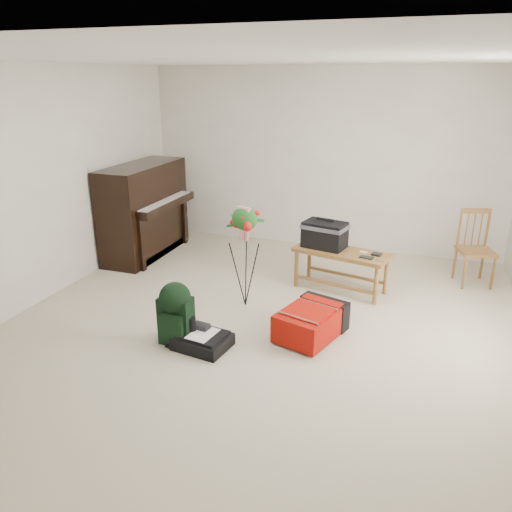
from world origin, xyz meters
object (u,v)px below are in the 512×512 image
at_px(dining_chair, 476,249).
at_px(red_suitcase, 312,319).
at_px(flower_stand, 245,257).
at_px(piano, 145,212).
at_px(bench, 329,241).
at_px(black_duffel, 202,340).
at_px(green_backpack, 175,310).

height_order(dining_chair, red_suitcase, dining_chair).
xyz_separation_m(red_suitcase, flower_stand, (-0.83, 0.41, 0.40)).
distance_m(piano, dining_chair, 4.26).
bearing_deg(bench, black_duffel, -102.13).
distance_m(black_duffel, flower_stand, 1.09).
height_order(piano, dining_chair, piano).
bearing_deg(dining_chair, piano, 167.57).
bearing_deg(piano, dining_chair, 4.59).
bearing_deg(red_suitcase, green_backpack, -136.54).
xyz_separation_m(piano, red_suitcase, (2.70, -1.54, -0.44)).
relative_size(dining_chair, green_backpack, 1.47).
bearing_deg(black_duffel, dining_chair, 53.62).
height_order(piano, red_suitcase, piano).
xyz_separation_m(dining_chair, flower_stand, (-2.37, -1.47, 0.12)).
distance_m(bench, black_duffel, 1.98).
relative_size(piano, bench, 1.31).
xyz_separation_m(red_suitcase, black_duffel, (-0.90, -0.57, -0.08)).
xyz_separation_m(bench, red_suitcase, (0.09, -1.16, -0.43)).
bearing_deg(piano, flower_stand, -31.13).
bearing_deg(bench, green_backpack, -108.79).
height_order(red_suitcase, black_duffel, red_suitcase).
distance_m(bench, green_backpack, 2.05).
xyz_separation_m(dining_chair, black_duffel, (-2.43, -2.45, -0.36)).
bearing_deg(red_suitcase, flower_stand, 171.19).
bearing_deg(bench, dining_chair, 36.85).
xyz_separation_m(bench, flower_stand, (-0.75, -0.75, -0.03)).
bearing_deg(red_suitcase, bench, 111.50).
distance_m(dining_chair, green_backpack, 3.64).
distance_m(dining_chair, black_duffel, 3.47).
height_order(red_suitcase, flower_stand, flower_stand).
relative_size(black_duffel, flower_stand, 0.47).
xyz_separation_m(piano, dining_chair, (4.24, 0.34, -0.17)).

